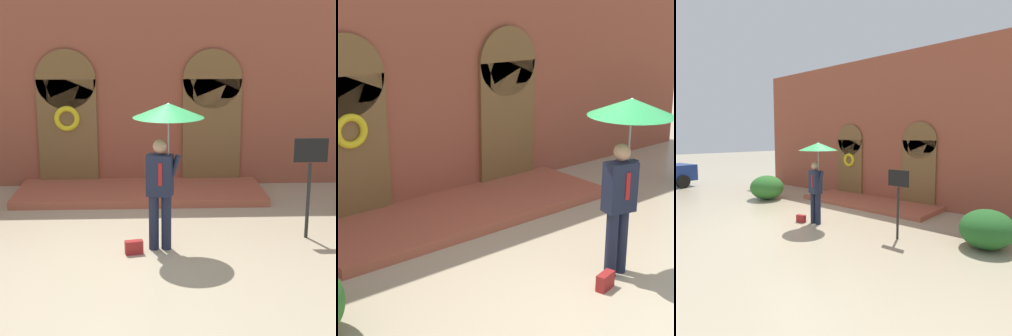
{
  "view_description": "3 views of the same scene",
  "coord_description": "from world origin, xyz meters",
  "views": [
    {
      "loc": [
        0.11,
        -8.43,
        3.44
      ],
      "look_at": [
        0.51,
        1.27,
        1.05
      ],
      "focal_mm": 60.0,
      "sensor_mm": 36.0,
      "label": 1
    },
    {
      "loc": [
        -5.06,
        -4.31,
        3.57
      ],
      "look_at": [
        -0.13,
        1.81,
        1.15
      ],
      "focal_mm": 60.0,
      "sensor_mm": 36.0,
      "label": 2
    },
    {
      "loc": [
        6.59,
        -5.8,
        2.51
      ],
      "look_at": [
        -0.05,
        1.76,
        1.47
      ],
      "focal_mm": 32.0,
      "sensor_mm": 36.0,
      "label": 3
    }
  ],
  "objects": [
    {
      "name": "sign_post",
      "position": [
        2.84,
        0.47,
        1.16
      ],
      "size": [
        0.56,
        0.06,
        1.72
      ],
      "color": "black",
      "rests_on": "ground"
    },
    {
      "name": "handbag",
      "position": [
        -0.08,
        -0.14,
        0.11
      ],
      "size": [
        0.3,
        0.18,
        0.22
      ],
      "primitive_type": "cube",
      "rotation": [
        0.0,
        0.0,
        0.22
      ],
      "color": "maroon",
      "rests_on": "ground"
    },
    {
      "name": "ground_plane",
      "position": [
        0.0,
        0.0,
        0.0
      ],
      "size": [
        80.0,
        80.0,
        0.0
      ],
      "primitive_type": "plane",
      "color": "tan"
    },
    {
      "name": "person_with_umbrella",
      "position": [
        0.44,
        0.06,
        1.91
      ],
      "size": [
        1.1,
        1.1,
        2.36
      ],
      "color": "#191E33",
      "rests_on": "ground"
    },
    {
      "name": "building_facade",
      "position": [
        -0.0,
        4.15,
        2.68
      ],
      "size": [
        14.0,
        2.3,
        5.6
      ],
      "color": "brown",
      "rests_on": "ground"
    }
  ]
}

